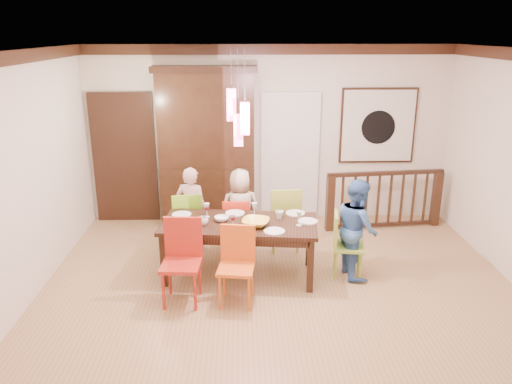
{
  "coord_description": "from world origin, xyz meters",
  "views": [
    {
      "loc": [
        -0.47,
        -5.65,
        3.1
      ],
      "look_at": [
        -0.28,
        0.45,
        1.12
      ],
      "focal_mm": 35.0,
      "sensor_mm": 36.0,
      "label": 1
    }
  ],
  "objects_px": {
    "balustrade": "(384,199)",
    "person_far_left": "(192,210)",
    "person_end_right": "(357,228)",
    "person_far_mid": "(240,210)",
    "chair_end_right": "(349,241)",
    "chair_far_left": "(187,217)",
    "china_hutch": "(207,147)",
    "dining_table": "(239,229)"
  },
  "relations": [
    {
      "from": "balustrade",
      "to": "person_far_left",
      "type": "xyz_separation_m",
      "value": [
        -3.04,
        -0.8,
        0.14
      ]
    },
    {
      "from": "person_end_right",
      "to": "person_far_mid",
      "type": "bearing_deg",
      "value": 53.41
    },
    {
      "from": "chair_end_right",
      "to": "balustrade",
      "type": "relative_size",
      "value": 0.44
    },
    {
      "from": "chair_end_right",
      "to": "person_end_right",
      "type": "xyz_separation_m",
      "value": [
        0.11,
        0.04,
        0.16
      ]
    },
    {
      "from": "chair_far_left",
      "to": "chair_end_right",
      "type": "height_order",
      "value": "chair_far_left"
    },
    {
      "from": "chair_end_right",
      "to": "person_far_mid",
      "type": "relative_size",
      "value": 0.7
    },
    {
      "from": "china_hutch",
      "to": "person_far_mid",
      "type": "xyz_separation_m",
      "value": [
        0.54,
        -1.14,
        -0.68
      ]
    },
    {
      "from": "person_far_mid",
      "to": "chair_end_right",
      "type": "bearing_deg",
      "value": 138.48
    },
    {
      "from": "chair_far_left",
      "to": "person_far_mid",
      "type": "height_order",
      "value": "person_far_mid"
    },
    {
      "from": "dining_table",
      "to": "person_far_left",
      "type": "distance_m",
      "value": 1.07
    },
    {
      "from": "dining_table",
      "to": "chair_end_right",
      "type": "relative_size",
      "value": 2.4
    },
    {
      "from": "person_far_mid",
      "to": "person_end_right",
      "type": "xyz_separation_m",
      "value": [
        1.52,
        -0.84,
        0.04
      ]
    },
    {
      "from": "china_hutch",
      "to": "chair_far_left",
      "type": "bearing_deg",
      "value": -101.06
    },
    {
      "from": "chair_far_left",
      "to": "person_far_mid",
      "type": "xyz_separation_m",
      "value": [
        0.77,
        0.05,
        0.08
      ]
    },
    {
      "from": "chair_far_left",
      "to": "person_far_left",
      "type": "bearing_deg",
      "value": -156.62
    },
    {
      "from": "dining_table",
      "to": "balustrade",
      "type": "bearing_deg",
      "value": 40.81
    },
    {
      "from": "chair_end_right",
      "to": "china_hutch",
      "type": "relative_size",
      "value": 0.33
    },
    {
      "from": "dining_table",
      "to": "china_hutch",
      "type": "bearing_deg",
      "value": 111.42
    },
    {
      "from": "china_hutch",
      "to": "person_far_left",
      "type": "xyz_separation_m",
      "value": [
        -0.17,
        -1.14,
        -0.66
      ]
    },
    {
      "from": "person_end_right",
      "to": "china_hutch",
      "type": "bearing_deg",
      "value": 38.46
    },
    {
      "from": "dining_table",
      "to": "balustrade",
      "type": "height_order",
      "value": "balustrade"
    },
    {
      "from": "dining_table",
      "to": "chair_far_left",
      "type": "xyz_separation_m",
      "value": [
        -0.76,
        0.77,
        -0.13
      ]
    },
    {
      "from": "balustrade",
      "to": "chair_end_right",
      "type": "bearing_deg",
      "value": -125.11
    },
    {
      "from": "chair_end_right",
      "to": "person_far_mid",
      "type": "bearing_deg",
      "value": 66.69
    },
    {
      "from": "balustrade",
      "to": "person_far_left",
      "type": "relative_size",
      "value": 1.53
    },
    {
      "from": "dining_table",
      "to": "person_far_left",
      "type": "relative_size",
      "value": 1.64
    },
    {
      "from": "chair_far_left",
      "to": "chair_end_right",
      "type": "relative_size",
      "value": 1.07
    },
    {
      "from": "person_far_mid",
      "to": "person_end_right",
      "type": "distance_m",
      "value": 1.73
    },
    {
      "from": "dining_table",
      "to": "balustrade",
      "type": "distance_m",
      "value": 2.85
    },
    {
      "from": "china_hutch",
      "to": "person_far_left",
      "type": "relative_size",
      "value": 2.04
    },
    {
      "from": "person_far_left",
      "to": "person_end_right",
      "type": "bearing_deg",
      "value": 174.85
    },
    {
      "from": "person_far_mid",
      "to": "china_hutch",
      "type": "bearing_deg",
      "value": -74.13
    },
    {
      "from": "china_hutch",
      "to": "person_far_mid",
      "type": "distance_m",
      "value": 1.43
    },
    {
      "from": "china_hutch",
      "to": "chair_end_right",
      "type": "bearing_deg",
      "value": -46.11
    },
    {
      "from": "chair_end_right",
      "to": "china_hutch",
      "type": "distance_m",
      "value": 2.92
    },
    {
      "from": "chair_far_left",
      "to": "person_end_right",
      "type": "xyz_separation_m",
      "value": [
        2.29,
        -0.79,
        0.13
      ]
    },
    {
      "from": "chair_far_left",
      "to": "person_far_left",
      "type": "relative_size",
      "value": 0.73
    },
    {
      "from": "dining_table",
      "to": "chair_far_left",
      "type": "height_order",
      "value": "chair_far_left"
    },
    {
      "from": "china_hutch",
      "to": "balustrade",
      "type": "xyz_separation_m",
      "value": [
        2.88,
        -0.35,
        -0.79
      ]
    },
    {
      "from": "china_hutch",
      "to": "person_far_left",
      "type": "bearing_deg",
      "value": -98.32
    },
    {
      "from": "balustrade",
      "to": "person_far_left",
      "type": "distance_m",
      "value": 3.15
    },
    {
      "from": "dining_table",
      "to": "person_end_right",
      "type": "xyz_separation_m",
      "value": [
        1.53,
        -0.02,
        -0.0
      ]
    }
  ]
}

